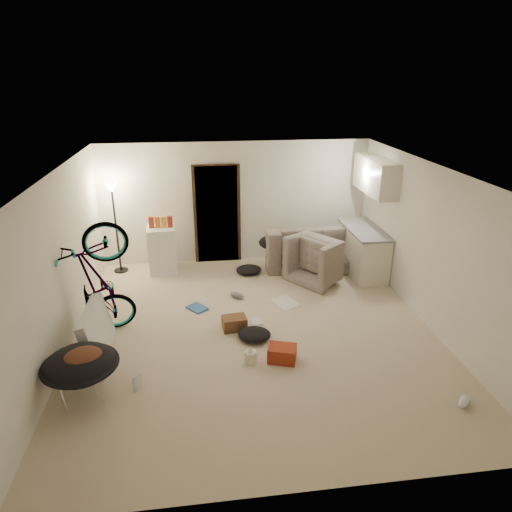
{
  "coord_description": "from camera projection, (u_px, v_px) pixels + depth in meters",
  "views": [
    {
      "loc": [
        -0.8,
        -6.13,
        3.76
      ],
      "look_at": [
        0.1,
        0.6,
        1.02
      ],
      "focal_mm": 32.0,
      "sensor_mm": 36.0,
      "label": 1
    }
  ],
  "objects": [
    {
      "name": "floor",
      "position": [
        255.0,
        331.0,
        7.15
      ],
      "size": [
        5.5,
        6.0,
        0.02
      ],
      "primitive_type": "cube",
      "color": "beige",
      "rests_on": "ground"
    },
    {
      "name": "ceiling",
      "position": [
        255.0,
        171.0,
        6.2
      ],
      "size": [
        5.5,
        6.0,
        0.02
      ],
      "primitive_type": "cube",
      "color": "white",
      "rests_on": "wall_back"
    },
    {
      "name": "wall_back",
      "position": [
        236.0,
        203.0,
        9.44
      ],
      "size": [
        5.5,
        0.02,
        2.5
      ],
      "primitive_type": "cube",
      "color": "white",
      "rests_on": "floor"
    },
    {
      "name": "wall_front",
      "position": [
        300.0,
        387.0,
        3.91
      ],
      "size": [
        5.5,
        0.02,
        2.5
      ],
      "primitive_type": "cube",
      "color": "white",
      "rests_on": "floor"
    },
    {
      "name": "wall_left",
      "position": [
        58.0,
        267.0,
        6.34
      ],
      "size": [
        0.02,
        6.0,
        2.5
      ],
      "primitive_type": "cube",
      "color": "white",
      "rests_on": "floor"
    },
    {
      "name": "wall_right",
      "position": [
        432.0,
        248.0,
        7.02
      ],
      "size": [
        0.02,
        6.0,
        2.5
      ],
      "primitive_type": "cube",
      "color": "white",
      "rests_on": "floor"
    },
    {
      "name": "doorway",
      "position": [
        217.0,
        215.0,
        9.44
      ],
      "size": [
        0.85,
        0.1,
        2.04
      ],
      "primitive_type": "cube",
      "color": "black",
      "rests_on": "floor"
    },
    {
      "name": "door_trim",
      "position": [
        217.0,
        215.0,
        9.42
      ],
      "size": [
        0.97,
        0.04,
        2.1
      ],
      "primitive_type": "cube",
      "color": "black",
      "rests_on": "floor"
    },
    {
      "name": "floor_lamp",
      "position": [
        114.0,
        209.0,
        8.8
      ],
      "size": [
        0.28,
        0.28,
        1.81
      ],
      "color": "black",
      "rests_on": "floor"
    },
    {
      "name": "kitchen_counter",
      "position": [
        362.0,
        251.0,
        9.12
      ],
      "size": [
        0.6,
        1.5,
        0.88
      ],
      "primitive_type": "cube",
      "color": "#ECE8CE",
      "rests_on": "floor"
    },
    {
      "name": "counter_top",
      "position": [
        364.0,
        229.0,
        8.94
      ],
      "size": [
        0.64,
        1.54,
        0.04
      ],
      "primitive_type": "cube",
      "color": "gray",
      "rests_on": "kitchen_counter"
    },
    {
      "name": "kitchen_uppers",
      "position": [
        376.0,
        176.0,
        8.57
      ],
      "size": [
        0.38,
        1.4,
        0.65
      ],
      "primitive_type": "cube",
      "color": "#ECE8CE",
      "rests_on": "wall_right"
    },
    {
      "name": "sofa",
      "position": [
        317.0,
        250.0,
        9.48
      ],
      "size": [
        2.23,
        0.9,
        0.65
      ],
      "primitive_type": "imported",
      "rotation": [
        0.0,
        0.0,
        3.16
      ],
      "color": "#343B34",
      "rests_on": "floor"
    },
    {
      "name": "armchair",
      "position": [
        324.0,
        262.0,
        8.88
      ],
      "size": [
        1.3,
        1.33,
        0.65
      ],
      "primitive_type": "imported",
      "rotation": [
        0.0,
        0.0,
        2.2
      ],
      "color": "#343B34",
      "rests_on": "floor"
    },
    {
      "name": "bicycle",
      "position": [
        102.0,
        305.0,
        6.88
      ],
      "size": [
        1.98,
        1.1,
        1.09
      ],
      "primitive_type": "imported",
      "rotation": [
        0.0,
        -0.17,
        1.73
      ],
      "color": "black",
      "rests_on": "floor"
    },
    {
      "name": "book_asset",
      "position": [
        134.0,
        392.0,
        5.76
      ],
      "size": [
        0.27,
        0.25,
        0.02
      ],
      "primitive_type": "imported",
      "rotation": [
        0.0,
        0.0,
        1.02
      ],
      "color": "maroon",
      "rests_on": "floor"
    },
    {
      "name": "mini_fridge",
      "position": [
        162.0,
        249.0,
        9.13
      ],
      "size": [
        0.58,
        0.58,
        0.93
      ],
      "primitive_type": "cube",
      "rotation": [
        0.0,
        0.0,
        0.06
      ],
      "color": "white",
      "rests_on": "floor"
    },
    {
      "name": "snack_box_0",
      "position": [
        151.0,
        224.0,
        8.91
      ],
      "size": [
        0.11,
        0.08,
        0.3
      ],
      "primitive_type": "cube",
      "rotation": [
        0.0,
        0.0,
        0.09
      ],
      "color": "maroon",
      "rests_on": "mini_fridge"
    },
    {
      "name": "snack_box_1",
      "position": [
        158.0,
        224.0,
        8.92
      ],
      "size": [
        0.11,
        0.09,
        0.3
      ],
      "primitive_type": "cube",
      "rotation": [
        0.0,
        0.0,
        0.17
      ],
      "color": "orange",
      "rests_on": "mini_fridge"
    },
    {
      "name": "snack_box_2",
      "position": [
        164.0,
        224.0,
        8.93
      ],
      "size": [
        0.1,
        0.08,
        0.3
      ],
      "primitive_type": "cube",
      "rotation": [
        0.0,
        0.0,
        -0.05
      ],
      "color": "gold",
      "rests_on": "mini_fridge"
    },
    {
      "name": "snack_box_3",
      "position": [
        170.0,
        224.0,
        8.95
      ],
      "size": [
        0.1,
        0.08,
        0.3
      ],
      "primitive_type": "cube",
      "rotation": [
        0.0,
        0.0,
        0.07
      ],
      "color": "maroon",
      "rests_on": "mini_fridge"
    },
    {
      "name": "saucer_chair",
      "position": [
        81.0,
        371.0,
        5.55
      ],
      "size": [
        0.93,
        0.93,
        0.66
      ],
      "color": "silver",
      "rests_on": "floor"
    },
    {
      "name": "hoodie",
      "position": [
        83.0,
        358.0,
        5.45
      ],
      "size": [
        0.6,
        0.57,
        0.22
      ],
      "primitive_type": "ellipsoid",
      "rotation": [
        0.0,
        0.0,
        0.44
      ],
      "color": "brown",
      "rests_on": "saucer_chair"
    },
    {
      "name": "sofa_drape",
      "position": [
        272.0,
        242.0,
        9.28
      ],
      "size": [
        0.63,
        0.54,
        0.28
      ],
      "primitive_type": "ellipsoid",
      "rotation": [
        0.0,
        0.0,
        -0.16
      ],
      "color": "black",
      "rests_on": "sofa"
    },
    {
      "name": "tv_box",
      "position": [
        97.0,
        331.0,
        6.46
      ],
      "size": [
        0.3,
        1.09,
        0.73
      ],
      "primitive_type": "cube",
      "rotation": [
        0.0,
        -0.21,
        -0.02
      ],
      "color": "silver",
      "rests_on": "floor"
    },
    {
      "name": "drink_case_a",
      "position": [
        234.0,
        323.0,
        7.15
      ],
      "size": [
        0.4,
        0.3,
        0.21
      ],
      "primitive_type": "cube",
      "rotation": [
        0.0,
        0.0,
        0.11
      ],
      "color": "brown",
      "rests_on": "floor"
    },
    {
      "name": "drink_case_b",
      "position": [
        282.0,
        354.0,
        6.37
      ],
      "size": [
        0.45,
        0.39,
        0.22
      ],
      "primitive_type": "cube",
      "rotation": [
        0.0,
        0.0,
        -0.31
      ],
      "color": "maroon",
      "rests_on": "floor"
    },
    {
      "name": "juicer",
      "position": [
        250.0,
        356.0,
        6.33
      ],
      "size": [
        0.17,
        0.17,
        0.25
      ],
      "color": "white",
      "rests_on": "floor"
    },
    {
      "name": "newspaper",
      "position": [
        285.0,
        303.0,
        8.0
      ],
      "size": [
        0.54,
        0.6,
        0.01
      ],
      "primitive_type": "cube",
      "rotation": [
        0.0,
        0.0,
        0.42
      ],
      "color": "silver",
      "rests_on": "floor"
    },
    {
      "name": "book_blue",
      "position": [
        197.0,
        308.0,
        7.79
      ],
      "size": [
        0.4,
        0.41,
        0.03
      ],
      "primitive_type": "cube",
      "rotation": [
        0.0,
        0.0,
        0.67
      ],
      "color": "#2E60A8",
      "rests_on": "floor"
    },
    {
      "name": "book_white",
      "position": [
        256.0,
        321.0,
        7.38
      ],
      "size": [
        0.2,
        0.24,
        0.02
      ],
      "primitive_type": "cube",
      "rotation": [
        0.0,
        0.0,
        0.08
      ],
      "color": "silver",
      "rests_on": "floor"
    },
    {
      "name": "shoe_1",
      "position": [
        237.0,
        295.0,
        8.15
      ],
      "size": [
        0.3,
        0.29,
        0.11
      ],
      "primitive_type": "ellipsoid",
      "rotation": [
        0.0,
        0.0,
        -0.75
      ],
      "color": "slate",
      "rests_on": "floor"
    },
    {
      "name": "shoe_2",
      "position": [
        104.0,
        365.0,
        6.21
      ],
      "size": [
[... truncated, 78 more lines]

